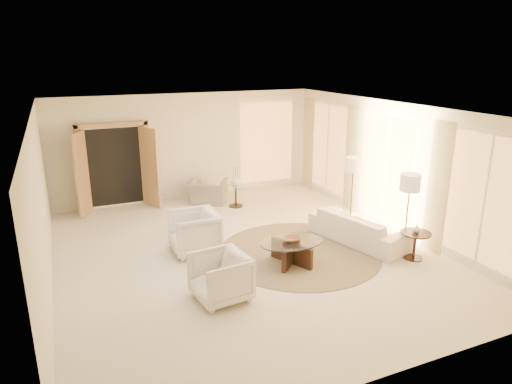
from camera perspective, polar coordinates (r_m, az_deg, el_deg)
name	(u,v)px	position (r m, az deg, el deg)	size (l,w,h in m)	color
room	(245,185)	(8.58, -1.37, 0.88)	(7.04, 8.04, 2.83)	beige
windows_right	(388,169)	(10.43, 16.23, 2.84)	(0.10, 6.40, 2.40)	#FFBE66
window_back_corner	(267,142)	(13.02, 1.38, 6.21)	(1.70, 0.10, 2.40)	#FFBE66
curtains_right	(362,162)	(11.10, 13.07, 3.63)	(0.06, 5.20, 2.60)	#C6B989
french_doors	(116,167)	(11.83, -17.14, 2.96)	(1.95, 0.66, 2.16)	tan
area_rug	(299,252)	(9.13, 5.39, -7.50)	(3.21, 3.21, 0.01)	#473827
sofa	(359,228)	(9.71, 12.70, -4.37)	(2.13, 0.83, 0.62)	white
armchair_left	(194,230)	(9.04, -7.73, -4.74)	(0.89, 0.83, 0.91)	white
armchair_right	(220,275)	(7.33, -4.49, -10.32)	(0.82, 0.76, 0.84)	white
accent_chair	(208,188)	(11.96, -5.97, 0.50)	(0.93, 0.61, 0.82)	gray
coffee_table	(291,249)	(8.56, 4.46, -7.18)	(1.43, 1.43, 0.45)	black
end_table	(415,241)	(9.20, 19.27, -5.77)	(0.57, 0.57, 0.54)	black
side_table	(236,194)	(11.65, -2.53, -0.25)	(0.47, 0.47, 0.55)	black
floor_lamp_near	(353,167)	(10.51, 12.07, 3.01)	(0.37, 0.37, 1.54)	black
floor_lamp_far	(410,186)	(9.14, 18.68, 0.70)	(0.39, 0.39, 1.59)	black
bowl	(292,239)	(8.47, 4.49, -5.89)	(0.34, 0.34, 0.08)	brown
end_vase	(416,229)	(9.12, 19.41, -4.36)	(0.15, 0.15, 0.16)	silver
side_vase	(236,181)	(11.55, -2.56, 1.40)	(0.26, 0.26, 0.27)	silver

